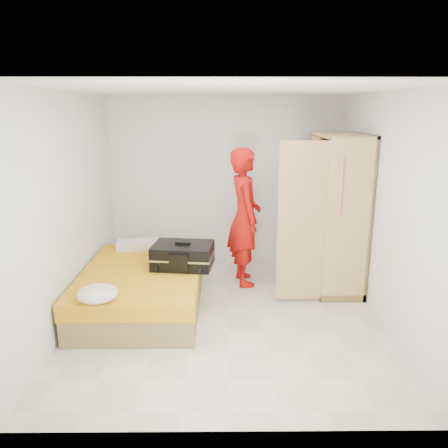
{
  "coord_description": "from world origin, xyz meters",
  "views": [
    {
      "loc": [
        -0.08,
        -4.84,
        2.41
      ],
      "look_at": [
        -0.03,
        0.49,
        1.0
      ],
      "focal_mm": 35.0,
      "sensor_mm": 36.0,
      "label": 1
    }
  ],
  "objects_px": {
    "suitcase": "(183,255)",
    "round_cushion": "(98,294)",
    "wardrobe": "(334,217)",
    "person": "(245,217)",
    "bed": "(142,288)"
  },
  "relations": [
    {
      "from": "person",
      "to": "suitcase",
      "type": "distance_m",
      "value": 1.12
    },
    {
      "from": "person",
      "to": "round_cushion",
      "type": "bearing_deg",
      "value": 127.81
    },
    {
      "from": "person",
      "to": "bed",
      "type": "bearing_deg",
      "value": 112.72
    },
    {
      "from": "person",
      "to": "suitcase",
      "type": "bearing_deg",
      "value": 122.3
    },
    {
      "from": "suitcase",
      "to": "round_cushion",
      "type": "distance_m",
      "value": 1.28
    },
    {
      "from": "suitcase",
      "to": "round_cushion",
      "type": "xyz_separation_m",
      "value": [
        -0.79,
        -1.01,
        -0.07
      ]
    },
    {
      "from": "bed",
      "to": "suitcase",
      "type": "height_order",
      "value": "suitcase"
    },
    {
      "from": "person",
      "to": "round_cushion",
      "type": "relative_size",
      "value": 4.63
    },
    {
      "from": "suitcase",
      "to": "round_cushion",
      "type": "bearing_deg",
      "value": -121.11
    },
    {
      "from": "person",
      "to": "suitcase",
      "type": "height_order",
      "value": "person"
    },
    {
      "from": "wardrobe",
      "to": "suitcase",
      "type": "distance_m",
      "value": 2.1
    },
    {
      "from": "wardrobe",
      "to": "suitcase",
      "type": "height_order",
      "value": "wardrobe"
    },
    {
      "from": "bed",
      "to": "round_cushion",
      "type": "distance_m",
      "value": 1.0
    },
    {
      "from": "bed",
      "to": "wardrobe",
      "type": "relative_size",
      "value": 0.96
    },
    {
      "from": "bed",
      "to": "person",
      "type": "xyz_separation_m",
      "value": [
        1.31,
        0.82,
        0.71
      ]
    }
  ]
}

